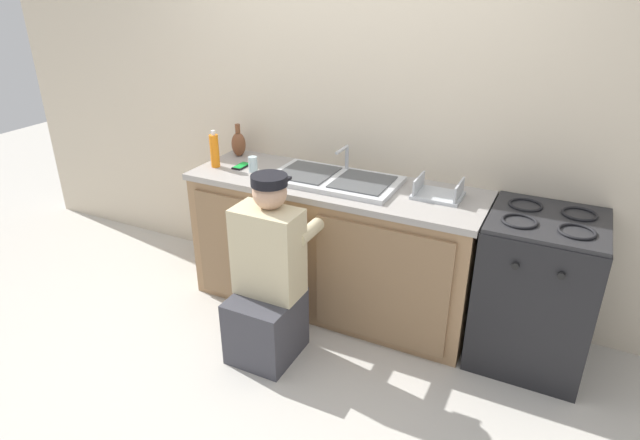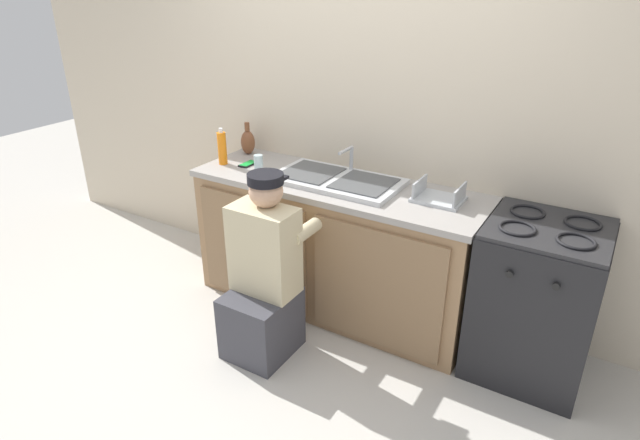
{
  "view_description": "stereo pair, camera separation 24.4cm",
  "coord_description": "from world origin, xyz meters",
  "px_view_note": "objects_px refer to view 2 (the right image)",
  "views": [
    {
      "loc": [
        1.31,
        -2.54,
        2.09
      ],
      "look_at": [
        0.0,
        0.1,
        0.71
      ],
      "focal_mm": 30.0,
      "sensor_mm": 36.0,
      "label": 1
    },
    {
      "loc": [
        1.53,
        -2.42,
        2.09
      ],
      "look_at": [
        0.0,
        0.1,
        0.71
      ],
      "focal_mm": 30.0,
      "sensor_mm": 36.0,
      "label": 2
    }
  ],
  "objects_px": {
    "sink_double_basin": "(337,180)",
    "cell_phone": "(248,164)",
    "water_glass": "(258,162)",
    "soap_bottle_orange": "(222,148)",
    "stove_range": "(535,300)",
    "vase_decorative": "(248,142)",
    "plumber_person": "(264,282)",
    "dish_rack_tray": "(439,197)"
  },
  "relations": [
    {
      "from": "sink_double_basin",
      "to": "cell_phone",
      "type": "height_order",
      "value": "sink_double_basin"
    },
    {
      "from": "soap_bottle_orange",
      "to": "vase_decorative",
      "type": "bearing_deg",
      "value": 88.03
    },
    {
      "from": "plumber_person",
      "to": "cell_phone",
      "type": "bearing_deg",
      "value": 132.64
    },
    {
      "from": "plumber_person",
      "to": "stove_range",
      "type": "bearing_deg",
      "value": 24.5
    },
    {
      "from": "cell_phone",
      "to": "dish_rack_tray",
      "type": "bearing_deg",
      "value": 2.94
    },
    {
      "from": "cell_phone",
      "to": "soap_bottle_orange",
      "type": "bearing_deg",
      "value": -155.04
    },
    {
      "from": "soap_bottle_orange",
      "to": "plumber_person",
      "type": "bearing_deg",
      "value": -36.74
    },
    {
      "from": "plumber_person",
      "to": "dish_rack_tray",
      "type": "bearing_deg",
      "value": 41.6
    },
    {
      "from": "dish_rack_tray",
      "to": "sink_double_basin",
      "type": "bearing_deg",
      "value": -175.82
    },
    {
      "from": "vase_decorative",
      "to": "water_glass",
      "type": "bearing_deg",
      "value": -40.84
    },
    {
      "from": "water_glass",
      "to": "soap_bottle_orange",
      "type": "distance_m",
      "value": 0.29
    },
    {
      "from": "soap_bottle_orange",
      "to": "cell_phone",
      "type": "bearing_deg",
      "value": 24.96
    },
    {
      "from": "sink_double_basin",
      "to": "plumber_person",
      "type": "bearing_deg",
      "value": -100.78
    },
    {
      "from": "vase_decorative",
      "to": "plumber_person",
      "type": "bearing_deg",
      "value": -48.49
    },
    {
      "from": "dish_rack_tray",
      "to": "cell_phone",
      "type": "bearing_deg",
      "value": -177.06
    },
    {
      "from": "plumber_person",
      "to": "soap_bottle_orange",
      "type": "height_order",
      "value": "soap_bottle_orange"
    },
    {
      "from": "water_glass",
      "to": "vase_decorative",
      "type": "relative_size",
      "value": 0.43
    },
    {
      "from": "plumber_person",
      "to": "vase_decorative",
      "type": "distance_m",
      "value": 1.19
    },
    {
      "from": "plumber_person",
      "to": "vase_decorative",
      "type": "height_order",
      "value": "vase_decorative"
    },
    {
      "from": "soap_bottle_orange",
      "to": "water_glass",
      "type": "bearing_deg",
      "value": 6.97
    },
    {
      "from": "stove_range",
      "to": "soap_bottle_orange",
      "type": "distance_m",
      "value": 2.17
    },
    {
      "from": "water_glass",
      "to": "soap_bottle_orange",
      "type": "relative_size",
      "value": 0.4
    },
    {
      "from": "sink_double_basin",
      "to": "water_glass",
      "type": "height_order",
      "value": "sink_double_basin"
    },
    {
      "from": "stove_range",
      "to": "water_glass",
      "type": "distance_m",
      "value": 1.89
    },
    {
      "from": "water_glass",
      "to": "dish_rack_tray",
      "type": "distance_m",
      "value": 1.21
    },
    {
      "from": "plumber_person",
      "to": "water_glass",
      "type": "distance_m",
      "value": 0.87
    },
    {
      "from": "water_glass",
      "to": "dish_rack_tray",
      "type": "xyz_separation_m",
      "value": [
        1.21,
        0.11,
        -0.03
      ]
    },
    {
      "from": "stove_range",
      "to": "plumber_person",
      "type": "bearing_deg",
      "value": -155.5
    },
    {
      "from": "vase_decorative",
      "to": "cell_phone",
      "type": "height_order",
      "value": "vase_decorative"
    },
    {
      "from": "water_glass",
      "to": "dish_rack_tray",
      "type": "bearing_deg",
      "value": 5.09
    },
    {
      "from": "dish_rack_tray",
      "to": "cell_phone",
      "type": "distance_m",
      "value": 1.33
    },
    {
      "from": "cell_phone",
      "to": "soap_bottle_orange",
      "type": "xyz_separation_m",
      "value": [
        -0.16,
        -0.07,
        0.11
      ]
    },
    {
      "from": "sink_double_basin",
      "to": "plumber_person",
      "type": "relative_size",
      "value": 0.72
    },
    {
      "from": "stove_range",
      "to": "dish_rack_tray",
      "type": "xyz_separation_m",
      "value": [
        -0.62,
        0.05,
        0.46
      ]
    },
    {
      "from": "sink_double_basin",
      "to": "stove_range",
      "type": "distance_m",
      "value": 1.34
    },
    {
      "from": "vase_decorative",
      "to": "stove_range",
      "type": "bearing_deg",
      "value": -4.74
    },
    {
      "from": "sink_double_basin",
      "to": "soap_bottle_orange",
      "type": "xyz_separation_m",
      "value": [
        -0.84,
        -0.09,
        0.09
      ]
    },
    {
      "from": "stove_range",
      "to": "dish_rack_tray",
      "type": "bearing_deg",
      "value": 175.44
    },
    {
      "from": "stove_range",
      "to": "water_glass",
      "type": "xyz_separation_m",
      "value": [
        -1.82,
        -0.06,
        0.49
      ]
    },
    {
      "from": "cell_phone",
      "to": "stove_range",
      "type": "bearing_deg",
      "value": 0.56
    },
    {
      "from": "dish_rack_tray",
      "to": "plumber_person",
      "type": "bearing_deg",
      "value": -138.4
    },
    {
      "from": "stove_range",
      "to": "vase_decorative",
      "type": "height_order",
      "value": "vase_decorative"
    }
  ]
}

